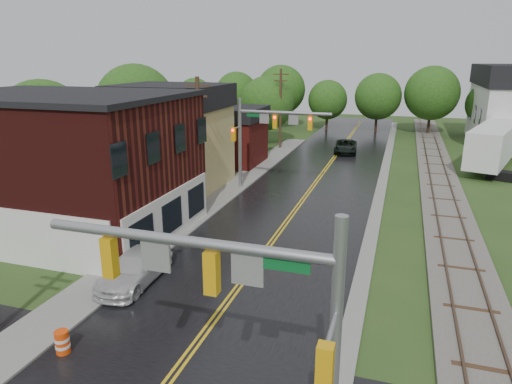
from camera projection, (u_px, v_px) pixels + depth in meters
The scene contains 19 objects.
main_road at pixel (315, 184), 38.38m from camera, with size 10.00×90.00×0.02m, color black.
curb_right at pixel (384, 175), 41.36m from camera, with size 0.80×70.00×0.12m, color gray.
sidewalk_left at pixel (225, 194), 35.64m from camera, with size 2.40×50.00×0.12m, color gray.
brick_building at pixel (63, 164), 27.18m from camera, with size 14.30×10.30×8.30m.
yellow_house at pixel (173, 147), 37.05m from camera, with size 8.00×7.00×6.40m, color tan.
darkred_building at pixel (226, 141), 45.26m from camera, with size 7.00×6.00×4.40m, color #3F0F0C.
railroad at pixel (438, 177), 39.98m from camera, with size 3.20×80.00×0.30m.
traffic_signal_near at pixel (243, 298), 10.40m from camera, with size 7.34×0.30×7.20m.
traffic_signal_far at pixel (266, 128), 35.25m from camera, with size 7.34×0.43×7.20m.
utility_pole_b at pixel (199, 140), 31.74m from camera, with size 1.80×0.28×9.00m.
utility_pole_c at pixel (280, 108), 51.81m from camera, with size 1.80×0.28×9.00m.
tree_left_a at pixel (45, 126), 35.36m from camera, with size 6.80×6.80×8.67m.
tree_left_b at pixel (137, 106), 43.73m from camera, with size 7.60×7.60×9.69m.
tree_left_c at pixel (209, 111), 50.20m from camera, with size 6.00×6.00×7.65m.
tree_left_e at pixel (268, 105), 54.12m from camera, with size 6.40×6.40×8.16m.
suv_dark at pixel (346, 147), 50.55m from camera, with size 2.38×5.15×1.43m, color black.
pickup_white at pixel (135, 268), 21.43m from camera, with size 2.02×4.96×1.44m, color silver.
semi_trailer at pixel (495, 143), 43.32m from camera, with size 6.71×13.48×4.11m.
construction_barrel at pixel (62, 342), 16.33m from camera, with size 0.50×0.50×0.89m, color #E5410A.
Camera 1 is at (6.60, -6.74, 10.25)m, focal length 32.00 mm.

